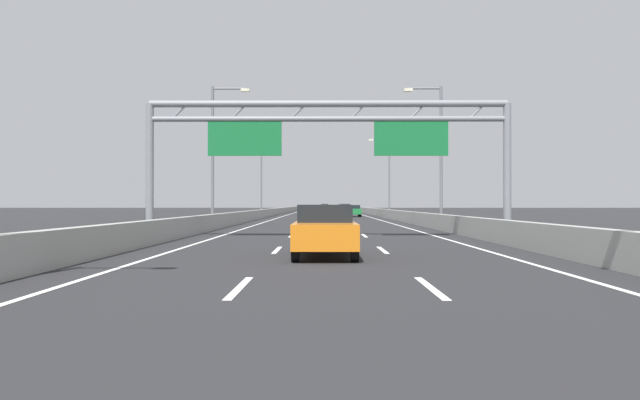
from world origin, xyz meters
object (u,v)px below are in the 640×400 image
streetlamp_left_far (263,172)px  streetlamp_right_far (387,172)px  sign_gantry (328,133)px  white_car (345,208)px  orange_car (325,231)px  streetlamp_right_mid (438,147)px  green_car (353,211)px  black_car (324,208)px  red_car (325,207)px  silver_car (324,215)px  streetlamp_left_mid (216,147)px  yellow_car (342,208)px

streetlamp_left_far → streetlamp_right_far: 14.93m
sign_gantry → streetlamp_right_far: size_ratio=1.77×
sign_gantry → white_car: bearing=87.2°
streetlamp_left_far → orange_car: 53.89m
streetlamp_right_mid → streetlamp_left_far: size_ratio=1.00×
green_car → black_car: green_car is taller
streetlamp_right_far → red_car: (-7.44, 57.67, -4.61)m
silver_car → streetlamp_right_far: bearing=74.6°
streetlamp_left_mid → green_car: 34.18m
streetlamp_left_far → green_car: bearing=4.4°
white_car → yellow_car: size_ratio=0.96×
sign_gantry → streetlamp_left_far: 44.37m
sign_gantry → streetlamp_left_mid: size_ratio=1.77×
streetlamp_left_mid → yellow_car: streetlamp_left_mid is taller
streetlamp_right_far → streetlamp_left_far: bearing=180.0°
streetlamp_left_far → white_car: (10.84, 26.40, -4.60)m
sign_gantry → red_car: (0.03, 101.41, -4.04)m
red_car → silver_car: bearing=-90.2°
streetlamp_left_far → red_car: 58.34m
white_car → sign_gantry: bearing=-92.8°
red_car → black_car: size_ratio=1.01×
streetlamp_right_mid → black_car: bearing=96.1°
red_car → green_car: (3.38, -56.83, -0.05)m
streetlamp_right_far → yellow_car: 53.28m
streetlamp_left_mid → sign_gantry: bearing=-59.2°
red_car → yellow_car: size_ratio=0.98×
red_car → green_car: bearing=-86.6°
streetlamp_right_far → white_car: bearing=98.8°
white_car → streetlamp_right_mid: bearing=-85.9°
streetlamp_right_mid → red_car: (-7.44, 88.90, -4.61)m
streetlamp_right_mid → silver_car: (-7.68, 3.44, -4.64)m
sign_gantry → red_car: 101.49m
yellow_car → streetlamp_left_mid: bearing=-97.5°
streetlamp_right_mid → orange_car: streetlamp_right_mid is taller
white_car → streetlamp_left_far: bearing=-112.3°
streetlamp_left_mid → silver_car: (7.25, 3.44, -4.64)m
orange_car → yellow_car: orange_car is taller
streetlamp_right_far → green_car: size_ratio=2.02×
streetlamp_right_mid → orange_car: bearing=-109.2°
streetlamp_left_mid → streetlamp_right_mid: size_ratio=1.00×
streetlamp_right_mid → red_car: streetlamp_right_mid is taller
streetlamp_left_mid → black_car: streetlamp_left_mid is taller
streetlamp_left_far → silver_car: 29.09m
streetlamp_right_mid → sign_gantry: bearing=-120.8°
silver_car → yellow_car: (3.86, 80.73, 0.02)m
streetlamp_left_mid → red_car: 89.33m
green_car → silver_car: bearing=-97.2°
streetlamp_right_mid → yellow_car: streetlamp_right_mid is taller
streetlamp_left_mid → orange_car: (7.29, -21.97, -4.62)m
streetlamp_left_mid → yellow_car: (11.11, 84.17, -4.63)m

